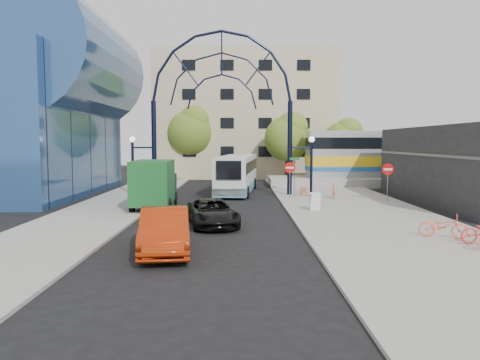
{
  "coord_description": "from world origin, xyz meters",
  "views": [
    {
      "loc": [
        1.28,
        -20.48,
        4.01
      ],
      "look_at": [
        1.32,
        6.0,
        1.85
      ],
      "focal_mm": 35.0,
      "sensor_mm": 36.0,
      "label": 1
    }
  ],
  "objects_px": {
    "tree_north_c": "(344,139)",
    "train_car": "(445,154)",
    "stop_sign": "(290,171)",
    "bike_far_c": "(443,226)",
    "sandwich_board": "(315,199)",
    "tree_north_b": "(191,130)",
    "gateway_arch": "(222,79)",
    "green_truck": "(155,185)",
    "black_suv": "(212,213)",
    "bike_near_b": "(334,191)",
    "bike_near_a": "(304,190)",
    "tree_north_a": "(288,136)",
    "red_sedan": "(165,231)",
    "city_bus": "(237,173)",
    "street_name_sign": "(295,168)",
    "do_not_enter_sign": "(388,173)"
  },
  "relations": [
    {
      "from": "stop_sign",
      "to": "bike_far_c",
      "type": "relative_size",
      "value": 1.34
    },
    {
      "from": "do_not_enter_sign",
      "to": "bike_far_c",
      "type": "bearing_deg",
      "value": -96.97
    },
    {
      "from": "red_sedan",
      "to": "bike_far_c",
      "type": "distance_m",
      "value": 11.18
    },
    {
      "from": "gateway_arch",
      "to": "bike_near_a",
      "type": "bearing_deg",
      "value": -6.08
    },
    {
      "from": "street_name_sign",
      "to": "bike_near_a",
      "type": "distance_m",
      "value": 1.93
    },
    {
      "from": "train_car",
      "to": "city_bus",
      "type": "distance_m",
      "value": 19.71
    },
    {
      "from": "city_bus",
      "to": "black_suv",
      "type": "bearing_deg",
      "value": -88.42
    },
    {
      "from": "tree_north_b",
      "to": "tree_north_c",
      "type": "xyz_separation_m",
      "value": [
        16.0,
        -2.0,
        -0.99
      ]
    },
    {
      "from": "train_car",
      "to": "bike_near_a",
      "type": "relative_size",
      "value": 15.47
    },
    {
      "from": "tree_north_b",
      "to": "street_name_sign",
      "type": "bearing_deg",
      "value": -62.35
    },
    {
      "from": "black_suv",
      "to": "bike_near_b",
      "type": "height_order",
      "value": "black_suv"
    },
    {
      "from": "gateway_arch",
      "to": "tree_north_c",
      "type": "bearing_deg",
      "value": 48.96
    },
    {
      "from": "train_car",
      "to": "tree_north_c",
      "type": "height_order",
      "value": "tree_north_c"
    },
    {
      "from": "gateway_arch",
      "to": "green_truck",
      "type": "relative_size",
      "value": 2.32
    },
    {
      "from": "street_name_sign",
      "to": "tree_north_b",
      "type": "relative_size",
      "value": 0.35
    },
    {
      "from": "green_truck",
      "to": "bike_near_a",
      "type": "bearing_deg",
      "value": 29.31
    },
    {
      "from": "bike_near_a",
      "to": "tree_north_b",
      "type": "bearing_deg",
      "value": 109.55
    },
    {
      "from": "sandwich_board",
      "to": "green_truck",
      "type": "relative_size",
      "value": 0.17
    },
    {
      "from": "city_bus",
      "to": "bike_far_c",
      "type": "xyz_separation_m",
      "value": [
        8.46,
        -18.31,
        -0.91
      ]
    },
    {
      "from": "sandwich_board",
      "to": "black_suv",
      "type": "xyz_separation_m",
      "value": [
        -5.62,
        -4.32,
        -0.1
      ]
    },
    {
      "from": "do_not_enter_sign",
      "to": "tree_north_a",
      "type": "bearing_deg",
      "value": 107.03
    },
    {
      "from": "tree_north_c",
      "to": "train_car",
      "type": "bearing_deg",
      "value": -36.96
    },
    {
      "from": "city_bus",
      "to": "bike_near_a",
      "type": "relative_size",
      "value": 6.65
    },
    {
      "from": "tree_north_a",
      "to": "tree_north_c",
      "type": "bearing_deg",
      "value": 18.44
    },
    {
      "from": "sandwich_board",
      "to": "tree_north_b",
      "type": "xyz_separation_m",
      "value": [
        -9.48,
        23.95,
        4.52
      ]
    },
    {
      "from": "red_sedan",
      "to": "bike_near_a",
      "type": "distance_m",
      "value": 18.66
    },
    {
      "from": "sandwich_board",
      "to": "green_truck",
      "type": "distance_m",
      "value": 9.52
    },
    {
      "from": "tree_north_a",
      "to": "gateway_arch",
      "type": "bearing_deg",
      "value": -117.17
    },
    {
      "from": "gateway_arch",
      "to": "bike_near_b",
      "type": "distance_m",
      "value": 11.37
    },
    {
      "from": "sandwich_board",
      "to": "black_suv",
      "type": "bearing_deg",
      "value": -142.47
    },
    {
      "from": "train_car",
      "to": "tree_north_b",
      "type": "distance_m",
      "value": 25.27
    },
    {
      "from": "tree_north_b",
      "to": "black_suv",
      "type": "distance_m",
      "value": 28.9
    },
    {
      "from": "tree_north_a",
      "to": "city_bus",
      "type": "distance_m",
      "value": 11.05
    },
    {
      "from": "bike_near_a",
      "to": "bike_near_b",
      "type": "relative_size",
      "value": 0.99
    },
    {
      "from": "tree_north_a",
      "to": "bike_near_a",
      "type": "height_order",
      "value": "tree_north_a"
    },
    {
      "from": "red_sedan",
      "to": "black_suv",
      "type": "bearing_deg",
      "value": 67.58
    },
    {
      "from": "stop_sign",
      "to": "tree_north_c",
      "type": "relative_size",
      "value": 0.38
    },
    {
      "from": "red_sedan",
      "to": "tree_north_a",
      "type": "bearing_deg",
      "value": 67.85
    },
    {
      "from": "stop_sign",
      "to": "green_truck",
      "type": "xyz_separation_m",
      "value": [
        -8.59,
        -4.62,
        -0.53
      ]
    },
    {
      "from": "bike_near_b",
      "to": "gateway_arch",
      "type": "bearing_deg",
      "value": 173.98
    },
    {
      "from": "train_car",
      "to": "bike_near_a",
      "type": "xyz_separation_m",
      "value": [
        -14.0,
        -8.64,
        -2.35
      ]
    },
    {
      "from": "tree_north_a",
      "to": "red_sedan",
      "type": "bearing_deg",
      "value": -104.27
    },
    {
      "from": "stop_sign",
      "to": "sandwich_board",
      "type": "xyz_separation_m",
      "value": [
        0.8,
        -6.02,
        -1.25
      ]
    },
    {
      "from": "bike_near_a",
      "to": "bike_near_b",
      "type": "distance_m",
      "value": 2.37
    },
    {
      "from": "sandwich_board",
      "to": "city_bus",
      "type": "distance_m",
      "value": 11.54
    },
    {
      "from": "gateway_arch",
      "to": "stop_sign",
      "type": "distance_m",
      "value": 8.37
    },
    {
      "from": "stop_sign",
      "to": "bike_near_a",
      "type": "height_order",
      "value": "stop_sign"
    },
    {
      "from": "red_sedan",
      "to": "bike_near_a",
      "type": "height_order",
      "value": "red_sedan"
    },
    {
      "from": "train_car",
      "to": "bike_far_c",
      "type": "xyz_separation_m",
      "value": [
        -10.43,
        -23.74,
        -2.29
      ]
    },
    {
      "from": "tree_north_c",
      "to": "bike_near_a",
      "type": "distance_m",
      "value": 16.23
    }
  ]
}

